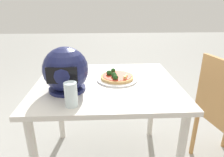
{
  "coord_description": "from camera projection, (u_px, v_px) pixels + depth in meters",
  "views": [
    {
      "loc": [
        0.03,
        1.28,
        1.26
      ],
      "look_at": [
        -0.04,
        -0.02,
        0.74
      ],
      "focal_mm": 31.95,
      "sensor_mm": 36.0,
      "label": 1
    }
  ],
  "objects": [
    {
      "name": "pizza",
      "position": [
        116.0,
        76.0,
        1.43
      ],
      "size": [
        0.24,
        0.24,
        0.05
      ],
      "color": "tan",
      "rests_on": "pizza_plate"
    },
    {
      "name": "drinking_glass",
      "position": [
        71.0,
        94.0,
        1.06
      ],
      "size": [
        0.07,
        0.07,
        0.14
      ],
      "primitive_type": "cylinder",
      "color": "silver",
      "rests_on": "dining_table"
    },
    {
      "name": "motorcycle_helmet",
      "position": [
        66.0,
        70.0,
        1.23
      ],
      "size": [
        0.28,
        0.28,
        0.28
      ],
      "color": "#191E4C",
      "rests_on": "dining_table"
    },
    {
      "name": "pizza_plate",
      "position": [
        117.0,
        79.0,
        1.44
      ],
      "size": [
        0.29,
        0.29,
        0.01
      ],
      "primitive_type": "cylinder",
      "color": "white",
      "rests_on": "dining_table"
    },
    {
      "name": "dining_table",
      "position": [
        107.0,
        95.0,
        1.43
      ],
      "size": [
        0.98,
        0.84,
        0.72
      ],
      "color": "beige",
      "rests_on": "ground"
    }
  ]
}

